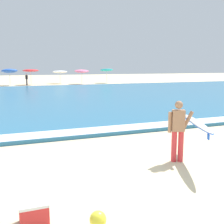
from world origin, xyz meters
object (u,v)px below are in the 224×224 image
beach_umbrella_2 (9,71)px  beachgoer_near_row_left (27,79)px  beach_umbrella_3 (31,71)px  beach_umbrella_6 (107,70)px  beach_ball (98,219)px  beach_umbrella_4 (60,72)px  surfer_with_board (187,126)px  beach_umbrella_5 (82,71)px  cooler_box (34,213)px

beach_umbrella_2 → beachgoer_near_row_left: (2.22, 0.07, -1.14)m
beach_umbrella_3 → beach_umbrella_6: beach_umbrella_6 is taller
beach_umbrella_3 → beach_ball: size_ratio=7.87×
beach_umbrella_2 → beach_umbrella_4: bearing=14.4°
beach_umbrella_2 → beachgoer_near_row_left: bearing=1.7°
surfer_with_board → beach_umbrella_5: (6.57, 34.98, 0.86)m
surfer_with_board → beach_ball: (-3.38, -2.25, -0.89)m
beach_umbrella_6 → cooler_box: bearing=-112.1°
beach_umbrella_3 → beachgoer_near_row_left: beach_umbrella_3 is taller
surfer_with_board → beach_umbrella_4: 37.38m
surfer_with_board → beach_umbrella_4: bearing=84.2°
cooler_box → beachgoer_near_row_left: bearing=85.3°
surfer_with_board → beach_umbrella_3: (-0.70, 35.74, 0.99)m
beach_umbrella_4 → cooler_box: 39.77m
surfer_with_board → beachgoer_near_row_left: surfer_with_board is taller
beach_umbrella_2 → beach_umbrella_5: size_ratio=1.07×
beach_umbrella_3 → beach_umbrella_5: beach_umbrella_3 is taller
beach_umbrella_6 → beach_ball: (-14.29, -38.18, -1.89)m
cooler_box → beach_umbrella_3: bearing=84.4°
beach_umbrella_4 → beach_umbrella_5: beach_umbrella_5 is taller
cooler_box → surfer_with_board: bearing=21.5°
beachgoer_near_row_left → cooler_box: bearing=-94.7°
beach_umbrella_2 → beach_umbrella_6: size_ratio=1.02×
beach_umbrella_5 → cooler_box: (-10.93, -36.69, -1.71)m
beach_umbrella_2 → beach_umbrella_3: beach_umbrella_2 is taller
beach_umbrella_2 → beach_umbrella_5: bearing=-1.8°
surfer_with_board → beach_umbrella_4: beach_umbrella_4 is taller
beach_umbrella_4 → beach_umbrella_6: (7.15, -1.25, 0.26)m
beach_umbrella_3 → beach_umbrella_6: size_ratio=0.97×
beach_umbrella_4 → beach_umbrella_5: (2.81, -2.21, 0.12)m
beach_ball → cooler_box: cooler_box is taller
beach_umbrella_3 → beach_ball: (-2.67, -37.99, -1.88)m
beach_umbrella_4 → beach_umbrella_6: beach_umbrella_6 is taller
beach_umbrella_4 → beachgoer_near_row_left: (-5.10, -1.82, -0.93)m
beach_umbrella_5 → beachgoer_near_row_left: bearing=177.2°
beach_ball → cooler_box: size_ratio=0.58×
beach_umbrella_2 → beach_umbrella_3: (2.86, 0.44, 0.04)m
beach_umbrella_2 → beach_ball: beach_umbrella_2 is taller
beach_umbrella_2 → beach_umbrella_5: beach_umbrella_2 is taller
beach_umbrella_6 → beach_ball: size_ratio=8.08×
beach_umbrella_2 → beach_umbrella_3: size_ratio=1.05×
beach_ball → beachgoer_near_row_left: bearing=86.9°
beach_ball → beach_umbrella_3: bearing=86.0°
beach_umbrella_4 → beach_umbrella_6: bearing=-9.9°
beach_umbrella_3 → cooler_box: beach_umbrella_3 is taller
beach_umbrella_6 → cooler_box: size_ratio=4.73×
surfer_with_board → beach_umbrella_3: bearing=91.1°
beach_umbrella_4 → beachgoer_near_row_left: 5.50m
beachgoer_near_row_left → cooler_box: beachgoer_near_row_left is taller
beach_umbrella_6 → surfer_with_board: bearing=-106.9°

